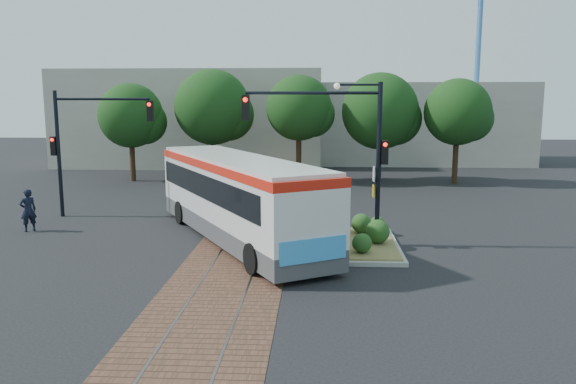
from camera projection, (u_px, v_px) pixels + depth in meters
name	position (u px, v px, depth m)	size (l,w,h in m)	color
ground	(247.00, 239.00, 22.68)	(120.00, 120.00, 0.00)	black
trackbed	(258.00, 218.00, 26.62)	(3.60, 40.00, 0.02)	brown
tree_row	(295.00, 111.00, 38.00)	(26.40, 5.60, 7.67)	#382314
warehouses	(281.00, 120.00, 50.41)	(40.00, 13.00, 8.00)	#ADA899
crane	(479.00, 43.00, 53.45)	(8.00, 0.50, 18.00)	#3F72B2
city_bus	(237.00, 194.00, 22.31)	(8.44, 12.11, 3.33)	#444446
traffic_island	(369.00, 238.00, 21.48)	(2.20, 5.20, 1.13)	gray
signal_pole_main	(346.00, 138.00, 21.00)	(5.49, 0.46, 6.00)	black
signal_pole_left	(81.00, 136.00, 26.44)	(4.99, 0.34, 6.00)	black
officer	(28.00, 210.00, 23.88)	(0.67, 0.44, 1.83)	black
parked_car	(209.00, 188.00, 32.05)	(1.71, 4.22, 1.22)	black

